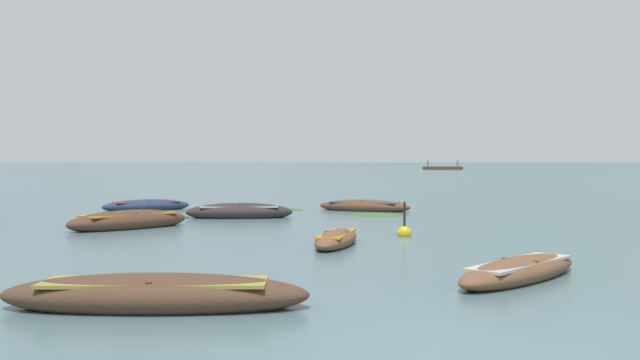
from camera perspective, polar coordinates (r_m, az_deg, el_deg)
ground_plane at (r=1507.54m, az=-1.79°, el=1.45°), size 6000.00×6000.00×0.00m
mountain_2 at (r=1913.18m, az=-5.84°, el=4.76°), size 898.46×898.46×220.34m
mountain_3 at (r=1943.24m, az=16.30°, el=7.38°), size 1581.88×1581.88×404.47m
rowboat_0 at (r=13.05m, az=15.64°, el=-6.96°), size 3.36×3.49×0.48m
rowboat_2 at (r=10.41m, az=-12.99°, el=-8.89°), size 4.37×1.34×0.61m
rowboat_3 at (r=22.76m, az=-14.97°, el=-3.18°), size 3.82×3.82×0.70m
rowboat_4 at (r=30.90m, az=-13.65°, el=-2.02°), size 3.76×2.65×0.57m
rowboat_6 at (r=17.58m, az=1.31°, el=-4.73°), size 1.60×3.35×0.47m
rowboat_8 at (r=29.67m, az=3.53°, el=-2.11°), size 4.03×2.65×0.58m
rowboat_10 at (r=26.16m, az=-6.44°, el=-2.55°), size 3.93×1.43×0.68m
ferry_0 at (r=171.96m, az=9.73°, el=0.97°), size 9.47×4.02×2.54m
mooring_buoy at (r=19.84m, az=6.74°, el=-4.17°), size 0.39×0.39×1.06m
weed_patch_0 at (r=27.31m, az=4.49°, el=-2.82°), size 2.83×2.71×0.14m
weed_patch_2 at (r=30.19m, az=-2.93°, el=-2.40°), size 2.09×1.93×0.14m
weed_patch_3 at (r=26.40m, az=-11.94°, el=-2.99°), size 1.46×2.43×0.14m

